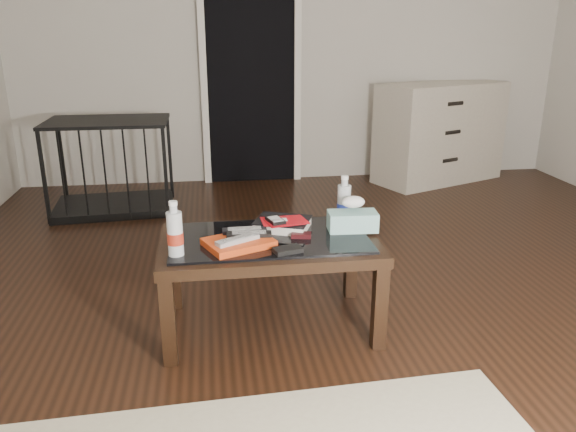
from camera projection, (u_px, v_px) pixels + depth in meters
The scene contains 17 objects.
ground at pixel (363, 293), 3.07m from camera, with size 5.00×5.00×0.00m, color black.
doorway at pixel (251, 69), 5.00m from camera, with size 0.90×0.08×2.07m.
coffee_table at pixel (270, 250), 2.60m from camera, with size 1.00×0.60×0.46m.
dresser at pixel (440, 133), 5.19m from camera, with size 1.30×0.92×0.90m.
pet_crate at pixel (113, 181), 4.39m from camera, with size 0.94×0.67×0.71m.
magazines at pixel (239, 243), 2.47m from camera, with size 0.28×0.21×0.03m, color #C33B12.
remote_silver at pixel (237, 240), 2.44m from camera, with size 0.20×0.05×0.02m, color #9D9EA2.
remote_black_front at pixel (249, 234), 2.50m from camera, with size 0.20×0.05×0.02m, color black.
remote_black_back at pixel (245, 230), 2.55m from camera, with size 0.20×0.05×0.02m, color black.
textbook at pixel (283, 224), 2.68m from camera, with size 0.25×0.20×0.05m, color black.
dvd_mailers at pixel (282, 220), 2.65m from camera, with size 0.19×0.14×0.01m, color #AD0B13.
ipod at pixel (275, 220), 2.62m from camera, with size 0.06×0.10×0.02m, color black.
flip_phone at pixel (301, 235), 2.57m from camera, with size 0.09×0.05×0.02m, color black.
wallet at pixel (288, 250), 2.41m from camera, with size 0.12×0.07×0.02m, color black.
water_bottle_left at pixel (175, 228), 2.34m from camera, with size 0.07×0.07×0.24m, color silver.
water_bottle_right at pixel (344, 199), 2.74m from camera, with size 0.07×0.07×0.24m, color #B4BCC0.
tissue_box at pixel (352, 221), 2.66m from camera, with size 0.23×0.12×0.09m, color teal.
Camera 1 is at (-0.80, -2.68, 1.38)m, focal length 35.00 mm.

